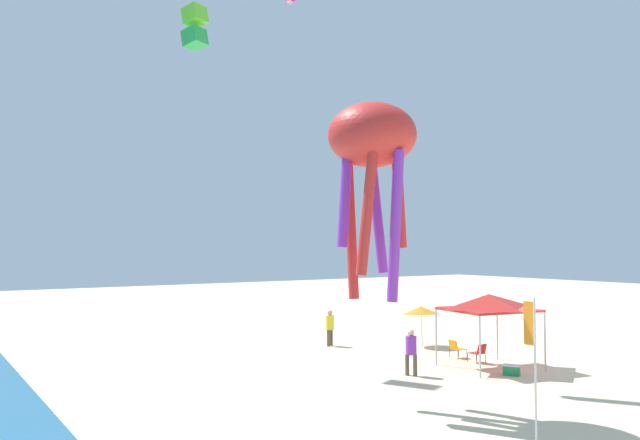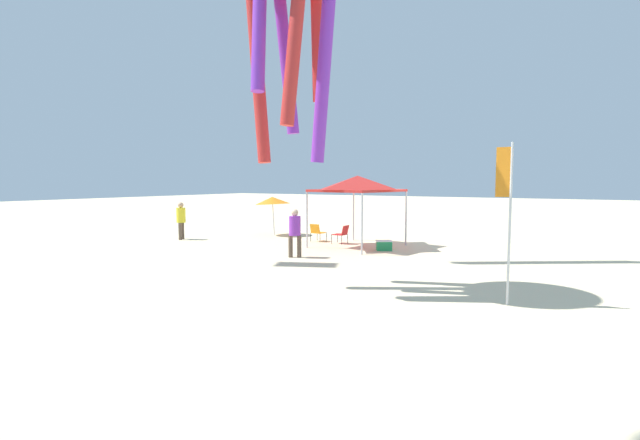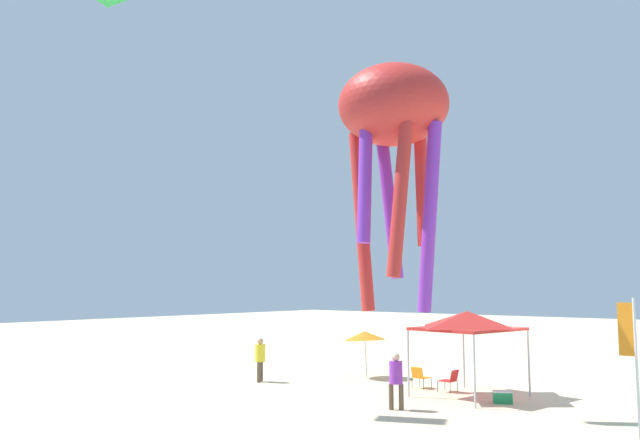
# 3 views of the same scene
# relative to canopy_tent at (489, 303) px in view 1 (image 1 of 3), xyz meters

# --- Properties ---
(ground) EXTENTS (120.00, 120.00, 0.10)m
(ground) POSITION_rel_canopy_tent_xyz_m (-1.05, -0.99, -2.68)
(ground) COLOR beige
(canopy_tent) EXTENTS (3.35, 3.70, 2.98)m
(canopy_tent) POSITION_rel_canopy_tent_xyz_m (0.00, 0.00, 0.00)
(canopy_tent) COLOR #B7B7BC
(canopy_tent) RESTS_ON ground
(beach_umbrella) EXTENTS (1.83, 1.81, 2.02)m
(beach_umbrella) POSITION_rel_canopy_tent_xyz_m (5.56, -1.49, -0.87)
(beach_umbrella) COLOR silver
(beach_umbrella) RESTS_ON ground
(folding_chair_near_cooler) EXTENTS (0.57, 0.65, 0.82)m
(folding_chair_near_cooler) POSITION_rel_canopy_tent_xyz_m (2.29, -0.50, -2.16)
(folding_chair_near_cooler) COLOR black
(folding_chair_near_cooler) RESTS_ON ground
(folding_chair_facing_ocean) EXTENTS (0.64, 0.56, 0.82)m
(folding_chair_facing_ocean) POSITION_rel_canopy_tent_xyz_m (1.00, -0.48, -2.16)
(folding_chair_facing_ocean) COLOR black
(folding_chair_facing_ocean) RESTS_ON ground
(cooler_box) EXTENTS (0.74, 0.67, 0.40)m
(cooler_box) POSITION_rel_canopy_tent_xyz_m (-1.40, 0.39, -2.43)
(cooler_box) COLOR #1E8C4C
(cooler_box) RESTS_ON ground
(banner_flag) EXTENTS (0.36, 0.06, 3.61)m
(banner_flag) POSITION_rel_canopy_tent_xyz_m (-6.96, 6.47, -0.46)
(banner_flag) COLOR silver
(banner_flag) RESTS_ON ground
(person_watching_sky) EXTENTS (0.42, 0.43, 1.76)m
(person_watching_sky) POSITION_rel_canopy_tent_xyz_m (8.18, 2.16, -1.60)
(person_watching_sky) COLOR brown
(person_watching_sky) RESTS_ON ground
(person_kite_handler) EXTENTS (0.43, 0.42, 1.76)m
(person_kite_handler) POSITION_rel_canopy_tent_xyz_m (0.69, 3.61, -1.60)
(person_kite_handler) COLOR brown
(person_kite_handler) RESTS_ON ground
(kite_box_lime) EXTENTS (1.24, 1.17, 1.94)m
(kite_box_lime) POSITION_rel_canopy_tent_xyz_m (9.12, 8.99, 12.27)
(kite_box_lime) COLOR #66D82D
(kite_octopus_red) EXTENTS (2.80, 2.80, 6.22)m
(kite_octopus_red) POSITION_rel_canopy_tent_xyz_m (-1.89, 7.56, 5.45)
(kite_octopus_red) COLOR red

